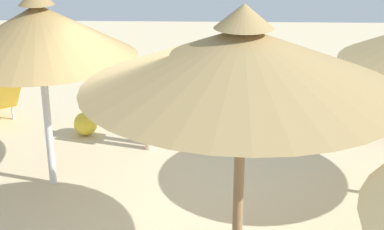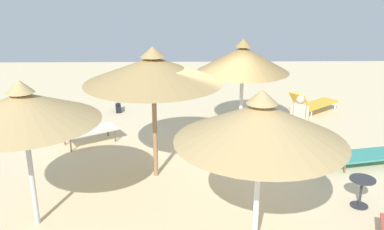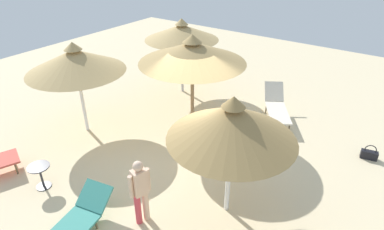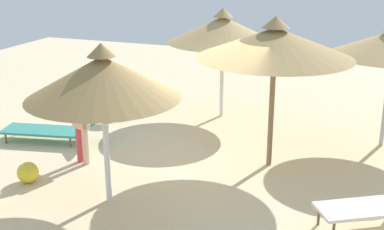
{
  "view_description": "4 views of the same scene",
  "coord_description": "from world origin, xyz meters",
  "px_view_note": "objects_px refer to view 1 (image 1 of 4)",
  "views": [
    {
      "loc": [
        0.5,
        -6.28,
        3.87
      ],
      "look_at": [
        0.29,
        0.7,
        1.18
      ],
      "focal_mm": 54.72,
      "sensor_mm": 36.0,
      "label": 1
    },
    {
      "loc": [
        9.62,
        -0.55,
        4.45
      ],
      "look_at": [
        0.26,
        -0.37,
        1.27
      ],
      "focal_mm": 39.84,
      "sensor_mm": 36.0,
      "label": 2
    },
    {
      "loc": [
        -4.08,
        5.73,
        5.29
      ],
      "look_at": [
        -0.22,
        0.26,
        1.53
      ],
      "focal_mm": 30.43,
      "sensor_mm": 36.0,
      "label": 3
    },
    {
      "loc": [
        -8.69,
        -3.13,
        4.2
      ],
      "look_at": [
        -0.42,
        -0.02,
        1.29
      ],
      "focal_mm": 48.39,
      "sensor_mm": 36.0,
      "label": 4
    }
  ],
  "objects_px": {
    "parasol_umbrella_center": "(39,31)",
    "person_standing_near_right": "(150,96)",
    "parasol_umbrella_near_right": "(243,58)",
    "lounge_chair_front": "(202,104)",
    "beach_ball": "(86,124)",
    "side_table_round": "(312,112)"
  },
  "relations": [
    {
      "from": "parasol_umbrella_near_right",
      "to": "parasol_umbrella_center",
      "type": "bearing_deg",
      "value": 138.02
    },
    {
      "from": "person_standing_near_right",
      "to": "beach_ball",
      "type": "distance_m",
      "value": 1.41
    },
    {
      "from": "person_standing_near_right",
      "to": "side_table_round",
      "type": "height_order",
      "value": "person_standing_near_right"
    },
    {
      "from": "parasol_umbrella_center",
      "to": "beach_ball",
      "type": "relative_size",
      "value": 6.92
    },
    {
      "from": "parasol_umbrella_center",
      "to": "beach_ball",
      "type": "xyz_separation_m",
      "value": [
        0.11,
        1.76,
        -1.99
      ]
    },
    {
      "from": "parasol_umbrella_center",
      "to": "side_table_round",
      "type": "height_order",
      "value": "parasol_umbrella_center"
    },
    {
      "from": "parasol_umbrella_center",
      "to": "person_standing_near_right",
      "type": "xyz_separation_m",
      "value": [
        1.26,
        1.3,
        -1.32
      ]
    },
    {
      "from": "parasol_umbrella_center",
      "to": "person_standing_near_right",
      "type": "height_order",
      "value": "parasol_umbrella_center"
    },
    {
      "from": "parasol_umbrella_center",
      "to": "lounge_chair_front",
      "type": "xyz_separation_m",
      "value": [
        2.07,
        2.53,
        -1.89
      ]
    },
    {
      "from": "parasol_umbrella_near_right",
      "to": "person_standing_near_right",
      "type": "relative_size",
      "value": 1.94
    },
    {
      "from": "person_standing_near_right",
      "to": "side_table_round",
      "type": "bearing_deg",
      "value": 12.62
    },
    {
      "from": "person_standing_near_right",
      "to": "side_table_round",
      "type": "relative_size",
      "value": 2.54
    },
    {
      "from": "parasol_umbrella_center",
      "to": "side_table_round",
      "type": "bearing_deg",
      "value": 25.76
    },
    {
      "from": "beach_ball",
      "to": "lounge_chair_front",
      "type": "bearing_deg",
      "value": 21.48
    },
    {
      "from": "side_table_round",
      "to": "beach_ball",
      "type": "bearing_deg",
      "value": -178.09
    },
    {
      "from": "lounge_chair_front",
      "to": "person_standing_near_right",
      "type": "bearing_deg",
      "value": -123.08
    },
    {
      "from": "lounge_chair_front",
      "to": "beach_ball",
      "type": "bearing_deg",
      "value": -158.52
    },
    {
      "from": "side_table_round",
      "to": "beach_ball",
      "type": "xyz_separation_m",
      "value": [
        -3.8,
        -0.13,
        -0.21
      ]
    },
    {
      "from": "person_standing_near_right",
      "to": "beach_ball",
      "type": "bearing_deg",
      "value": 157.89
    },
    {
      "from": "parasol_umbrella_near_right",
      "to": "parasol_umbrella_center",
      "type": "xyz_separation_m",
      "value": [
        -2.49,
        2.24,
        -0.28
      ]
    },
    {
      "from": "parasol_umbrella_near_right",
      "to": "beach_ball",
      "type": "xyz_separation_m",
      "value": [
        -2.37,
        4.0,
        -2.27
      ]
    },
    {
      "from": "parasol_umbrella_center",
      "to": "side_table_round",
      "type": "relative_size",
      "value": 4.55
    }
  ]
}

